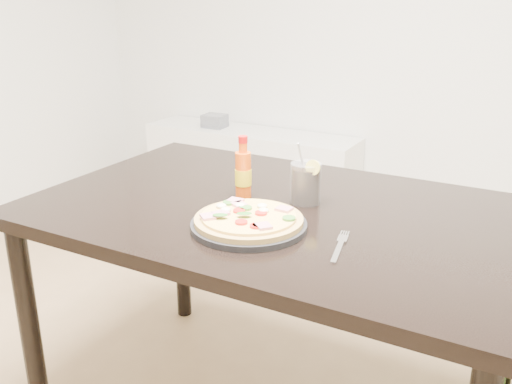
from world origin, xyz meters
The scene contains 8 objects.
dining_table centered at (0.25, 0.37, 0.67)m, with size 1.40×0.90×0.75m.
plate centered at (0.26, 0.20, 0.76)m, with size 0.30×0.30×0.02m, color black.
pizza centered at (0.26, 0.20, 0.78)m, with size 0.28×0.28×0.03m.
hot_sauce_bottle centered at (0.13, 0.40, 0.82)m, with size 0.06×0.06×0.19m.
cola_cup centered at (0.31, 0.45, 0.81)m, with size 0.10×0.09×0.18m.
fork centered at (0.51, 0.21, 0.75)m, with size 0.06×0.19×0.00m.
media_console centered at (-0.80, 2.07, 0.25)m, with size 1.40×0.34×0.50m, color white.
cd_stack centered at (-1.05, 2.05, 0.54)m, with size 0.14×0.12×0.08m.
Camera 1 is at (0.94, -0.99, 1.33)m, focal length 40.00 mm.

